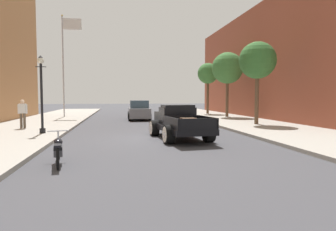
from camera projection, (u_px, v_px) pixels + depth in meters
ground_plane at (157, 138)px, 14.24m from camera, size 140.00×140.00×0.00m
sidewalk_right at (295, 133)px, 15.43m from camera, size 5.50×64.00×0.15m
building_right_storefront at (308, 65)px, 28.18m from camera, size 12.00×28.00×9.86m
hotrod_truck_black at (178, 122)px, 14.10m from camera, size 2.52×5.06×1.58m
motorcycle_parked at (58, 149)px, 8.67m from camera, size 0.65×2.10×0.93m
car_background_grey at (139, 111)px, 25.44m from camera, size 1.92×4.33×1.65m
pedestrian_sidewalk_left at (23, 112)px, 17.02m from camera, size 0.53×0.22×1.65m
street_lamp_near at (41, 88)px, 14.72m from camera, size 0.50×0.32×3.85m
flagpole at (66, 54)px, 26.82m from camera, size 1.74×0.16×9.16m
street_tree_nearest at (257, 61)px, 19.55m from camera, size 2.43×2.43×5.42m
street_tree_second at (228, 68)px, 26.82m from camera, size 2.82×2.82×5.81m
street_tree_third at (208, 74)px, 31.71m from camera, size 2.20×2.20×5.40m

